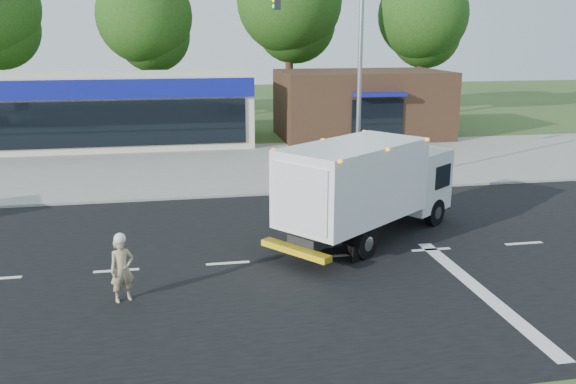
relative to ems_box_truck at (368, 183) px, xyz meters
name	(u,v)px	position (x,y,z in m)	size (l,w,h in m)	color
ground	(332,257)	(-1.42, -1.35, -1.80)	(120.00, 120.00, 0.00)	#385123
road_asphalt	(332,256)	(-1.42, -1.35, -1.79)	(60.00, 14.00, 0.02)	black
sidewalk	(283,186)	(-1.42, 6.85, -1.74)	(60.00, 2.40, 0.12)	gray
parking_apron	(263,160)	(-1.42, 12.65, -1.79)	(60.00, 9.00, 0.02)	gray
lane_markings	(394,270)	(-0.07, -2.70, -1.78)	(55.20, 7.00, 0.01)	silver
ems_box_truck	(368,183)	(0.00, 0.00, 0.00)	(6.89, 6.00, 3.12)	black
emergency_worker	(122,268)	(-7.07, -3.31, -0.95)	(0.69, 0.59, 1.71)	tan
retail_strip_mall	(89,110)	(-10.42, 18.58, 0.22)	(18.00, 6.20, 4.00)	beige
brown_storefront	(362,104)	(5.58, 18.64, 0.20)	(10.00, 6.70, 4.00)	#382316
traffic_signal_pole	(344,67)	(0.94, 6.25, 3.13)	(3.51, 0.25, 8.00)	gray
background_trees	(220,15)	(-2.26, 26.82, 5.59)	(36.77, 7.39, 12.10)	#332114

